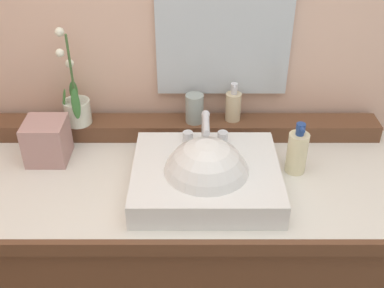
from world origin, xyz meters
The scene contains 9 objects.
vanity_cabinet centered at (0.00, 0.00, 0.42)m, with size 1.44×0.60×0.84m.
back_ledge centered at (0.00, 0.23, 0.87)m, with size 1.36×0.10×0.06m, color brown.
sink_basin centered at (0.07, -0.07, 0.88)m, with size 0.43×0.38×0.28m.
potted_plant centered at (-0.36, 0.22, 0.97)m, with size 0.10×0.12×0.33m.
soap_dispenser centered at (0.17, 0.24, 0.95)m, with size 0.05×0.06×0.14m.
tumbler_cup centered at (0.04, 0.23, 0.95)m, with size 0.06×0.06×0.10m, color #929D95.
lotion_bottle centered at (0.36, 0.02, 0.91)m, with size 0.06×0.07×0.17m.
tissue_box centered at (-0.44, 0.09, 0.91)m, with size 0.13×0.13×0.14m, color tan.
mirror centered at (0.13, 0.29, 1.21)m, with size 0.44×0.02×0.47m, color silver.
Camera 1 is at (0.03, -1.18, 1.74)m, focal length 44.04 mm.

